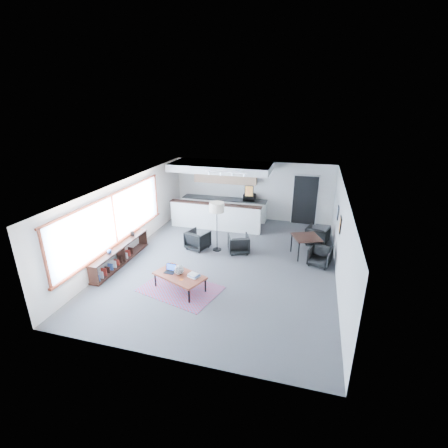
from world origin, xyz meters
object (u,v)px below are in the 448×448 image
(armchair_right, at_px, (238,243))
(coffee_table, at_px, (180,276))
(armchair_left, at_px, (198,239))
(microwave, at_px, (249,197))
(dining_chair_far, at_px, (317,236))
(laptop, at_px, (170,270))
(ceramic_pot, at_px, (179,270))
(dining_chair_near, at_px, (320,257))
(floor_lamp, at_px, (217,209))
(dining_table, at_px, (306,238))
(book_stack, at_px, (194,275))

(armchair_right, bearing_deg, coffee_table, 47.94)
(armchair_left, xyz_separation_m, microwave, (1.20, 3.39, 0.73))
(armchair_left, relative_size, armchair_right, 1.03)
(coffee_table, distance_m, dining_chair_far, 5.65)
(laptop, height_order, ceramic_pot, ceramic_pot)
(ceramic_pot, xyz_separation_m, dining_chair_near, (3.84, 2.55, -0.32))
(coffee_table, xyz_separation_m, floor_lamp, (0.27, 2.77, 1.12))
(coffee_table, distance_m, armchair_right, 2.99)
(floor_lamp, relative_size, microwave, 3.45)
(laptop, height_order, armchair_right, armchair_right)
(coffee_table, xyz_separation_m, armchair_left, (-0.44, 2.71, -0.07))
(coffee_table, xyz_separation_m, dining_chair_near, (3.82, 2.57, -0.14))
(armchair_right, bearing_deg, laptop, 41.60)
(coffee_table, distance_m, dining_table, 4.59)
(armchair_left, xyz_separation_m, dining_table, (3.78, 0.42, 0.29))
(dining_table, bearing_deg, ceramic_pot, -137.30)
(ceramic_pot, bearing_deg, laptop, 165.25)
(armchair_right, distance_m, dining_chair_near, 2.78)
(ceramic_pot, bearing_deg, book_stack, -2.16)
(book_stack, xyz_separation_m, dining_chair_near, (3.39, 2.56, -0.22))
(coffee_table, xyz_separation_m, dining_chair_far, (3.73, 4.24, -0.11))
(dining_chair_near, xyz_separation_m, dining_chair_far, (-0.09, 1.67, 0.04))
(ceramic_pot, bearing_deg, microwave, 82.67)
(laptop, bearing_deg, armchair_right, 65.98)
(armchair_left, bearing_deg, dining_table, -156.07)
(laptop, relative_size, armchair_right, 0.43)
(dining_chair_near, xyz_separation_m, microwave, (-3.06, 3.53, 0.81))
(ceramic_pot, height_order, dining_chair_near, ceramic_pot)
(floor_lamp, bearing_deg, dining_chair_far, 23.06)
(dining_chair_near, bearing_deg, floor_lamp, -168.63)
(armchair_left, height_order, dining_chair_near, armchair_left)
(dining_chair_far, height_order, microwave, microwave)
(armchair_left, relative_size, dining_chair_near, 1.27)
(armchair_right, bearing_deg, floor_lamp, -19.26)
(dining_chair_far, bearing_deg, floor_lamp, 39.27)
(coffee_table, bearing_deg, armchair_left, 121.37)
(coffee_table, relative_size, dining_chair_far, 2.48)
(armchair_left, relative_size, microwave, 1.43)
(armchair_left, height_order, floor_lamp, floor_lamp)
(microwave, bearing_deg, dining_table, -49.50)
(ceramic_pot, xyz_separation_m, dining_chair_far, (3.75, 4.22, -0.28))
(coffee_table, distance_m, floor_lamp, 3.00)
(armchair_right, distance_m, microwave, 3.40)
(armchair_left, height_order, armchair_right, armchair_left)
(laptop, bearing_deg, floor_lamp, 80.40)
(floor_lamp, bearing_deg, book_stack, -86.87)
(ceramic_pot, distance_m, dining_chair_far, 5.65)
(armchair_right, relative_size, microwave, 1.39)
(armchair_left, distance_m, dining_chair_far, 4.44)
(book_stack, bearing_deg, floor_lamp, 93.13)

